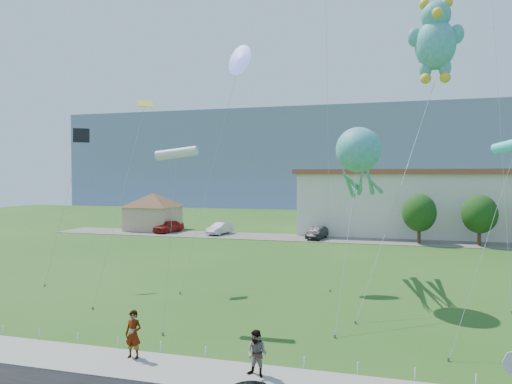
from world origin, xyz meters
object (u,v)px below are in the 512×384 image
Objects in this scene: pavilion at (153,208)px; pedestrian_left at (133,334)px; octopus_kite at (359,164)px; teddy_bear_kite at (436,38)px; pedestrian_right at (257,353)px; parked_car_silver at (220,228)px; parked_car_black at (317,233)px; parked_car_red at (169,226)px.

pavilion is 45.07m from pedestrian_left.
teddy_bear_kite reaches higher than octopus_kite.
pedestrian_right is 0.38× the size of parked_car_silver.
teddy_bear_kite is (10.54, -19.26, 16.05)m from parked_car_black.
parked_car_red is 39.63m from teddy_bear_kite.
parked_car_black is at bearing -8.34° from pavilion.
pedestrian_right is 0.36× the size of parked_car_red.
parked_car_black is (19.46, -1.11, -0.08)m from parked_car_red.
octopus_kite is at bearing -43.54° from pavilion.
pavilion is 23.18m from parked_car_black.
octopus_kite is 10.92m from teddy_bear_kite.
parked_car_red is (-16.90, 37.97, -0.21)m from pedestrian_left.
teddy_bear_kite is at bearing -18.24° from parked_car_red.
pedestrian_left is 1.14× the size of pedestrian_right.
parked_car_black is at bearing 12.68° from parked_car_red.
pavilion is 4.83× the size of pedestrian_left.
parked_car_red is 36.08m from octopus_kite.
parked_car_silver is at bearing -173.89° from parked_car_black.
parked_car_red is 0.23× the size of teddy_bear_kite.
pedestrian_left reaches higher than pedestrian_right.
pedestrian_left is (20.26, -40.21, -1.97)m from pavilion.
pedestrian_left is at bearing -63.26° from pavilion.
teddy_bear_kite is (30.01, -20.37, 15.97)m from parked_car_red.
teddy_bear_kite is at bearing -50.64° from parked_car_black.
parked_car_silver is 34.52m from teddy_bear_kite.
parked_car_silver is 0.23× the size of teddy_bear_kite.
pavilion is at bearing -177.67° from parked_car_black.
teddy_bear_kite reaches higher than parked_car_black.
parked_car_red reaches higher than parked_car_black.
pedestrian_left is 36.96m from parked_car_black.
parked_car_red is at bearing 116.07° from pedestrian_left.
pedestrian_left is 39.10m from parked_car_silver.
teddy_bear_kite reaches higher than pedestrian_right.
parked_car_red is 1.04× the size of parked_car_silver.
parked_car_black is at bearing 118.69° from teddy_bear_kite.
parked_car_red is at bearing 145.83° from teddy_bear_kite.
teddy_bear_kite is at bearing 55.41° from pedestrian_left.
pedestrian_left reaches higher than parked_car_silver.
octopus_kite is (3.04, 13.48, 7.18)m from pedestrian_right.
pedestrian_right is 0.12× the size of octopus_kite.
octopus_kite reaches higher than pedestrian_left.
pedestrian_right is 44.24m from parked_car_red.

